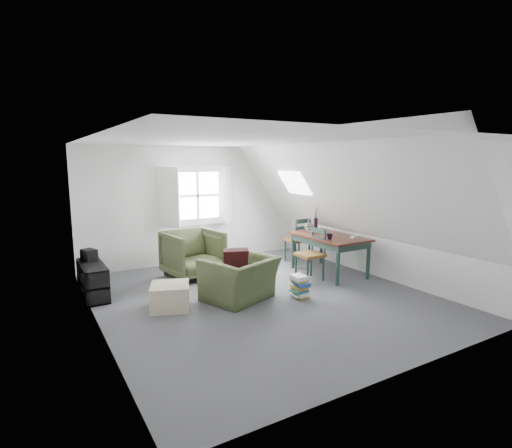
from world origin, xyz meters
TOP-DOWN VIEW (x-y plane):
  - floor at (0.00, 0.00)m, footprint 5.50×5.50m
  - ceiling at (0.00, 0.00)m, footprint 5.50×5.50m
  - wall_back at (0.00, 2.75)m, footprint 5.00×0.00m
  - wall_front at (0.00, -2.75)m, footprint 5.00×0.00m
  - wall_left at (-2.50, 0.00)m, footprint 0.00×5.50m
  - wall_right at (2.50, 0.00)m, footprint 0.00×5.50m
  - slope_left at (-1.55, 0.00)m, footprint 3.19×5.50m
  - slope_right at (1.55, 0.00)m, footprint 3.19×5.50m
  - dormer_window at (0.00, 2.68)m, footprint 1.71×0.35m
  - skylight at (1.55, 1.30)m, footprint 0.35×0.75m
  - armchair_near at (-0.37, 0.09)m, footprint 1.31×1.23m
  - armchair_far at (-0.54, 1.66)m, footprint 1.09×1.11m
  - throw_pillow at (-0.37, 0.24)m, footprint 0.45×0.34m
  - ottoman at (-1.46, 0.27)m, footprint 0.72×0.72m
  - dining_table at (1.84, 0.52)m, footprint 0.91×1.52m
  - demijohn at (1.69, 0.97)m, footprint 0.20×0.20m
  - vase_twigs at (1.94, 1.07)m, footprint 0.08×0.09m
  - cup at (1.59, 0.22)m, footprint 0.13×0.13m
  - paper_box at (2.04, 0.07)m, footprint 0.13×0.11m
  - dining_chair_far at (1.83, 1.52)m, footprint 0.46×0.46m
  - dining_chair_near at (1.29, 0.37)m, footprint 0.44×0.44m
  - media_shelf at (-2.37, 1.40)m, footprint 0.36×1.07m
  - electronics_box at (-2.37, 1.68)m, footprint 0.26×0.30m
  - magazine_stack at (0.51, -0.32)m, footprint 0.27×0.32m

SIDE VIEW (x-z plane):
  - floor at x=0.00m, z-range 0.00..0.00m
  - armchair_near at x=-0.37m, z-range -0.34..0.34m
  - armchair_far at x=-0.54m, z-range -0.45..0.45m
  - magazine_stack at x=0.51m, z-range 0.00..0.37m
  - ottoman at x=-1.46m, z-range 0.00..0.37m
  - media_shelf at x=-2.37m, z-range -0.03..0.52m
  - dining_chair_near at x=1.29m, z-range 0.02..0.97m
  - dining_chair_far at x=1.83m, z-range 0.02..1.00m
  - throw_pillow at x=-0.37m, z-range 0.40..0.82m
  - electronics_box at x=-2.37m, z-range 0.53..0.74m
  - dining_table at x=1.84m, z-range 0.28..1.04m
  - cup at x=1.59m, z-range 0.71..0.81m
  - paper_box at x=2.04m, z-range 0.76..0.80m
  - demijohn at x=1.69m, z-range 0.73..1.02m
  - vase_twigs at x=1.94m, z-range 0.57..1.24m
  - wall_back at x=0.00m, z-range -1.25..3.75m
  - wall_front at x=0.00m, z-range -1.25..3.75m
  - wall_left at x=-2.50m, z-range -1.50..4.00m
  - wall_right at x=2.50m, z-range -1.50..4.00m
  - dormer_window at x=0.00m, z-range 0.80..2.10m
  - skylight at x=1.55m, z-range 1.51..1.98m
  - slope_left at x=-1.55m, z-range -0.47..4.02m
  - slope_right at x=1.55m, z-range -0.47..4.02m
  - ceiling at x=0.00m, z-range 2.50..2.50m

